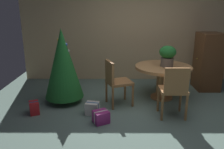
# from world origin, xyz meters

# --- Properties ---
(ground_plane) EXTENTS (6.60, 6.60, 0.00)m
(ground_plane) POSITION_xyz_m (0.00, 0.00, 0.00)
(ground_plane) COLOR slate
(back_wall_panel) EXTENTS (6.00, 0.10, 2.60)m
(back_wall_panel) POSITION_xyz_m (0.00, 2.20, 1.30)
(back_wall_panel) COLOR tan
(back_wall_panel) RESTS_ON ground_plane
(round_dining_table) EXTENTS (1.17, 1.17, 0.71)m
(round_dining_table) POSITION_xyz_m (0.41, 0.81, 0.54)
(round_dining_table) COLOR #B27F4C
(round_dining_table) RESTS_ON ground_plane
(flower_vase) EXTENTS (0.34, 0.34, 0.43)m
(flower_vase) POSITION_xyz_m (0.47, 0.78, 0.96)
(flower_vase) COLOR #665B51
(flower_vase) RESTS_ON round_dining_table
(wooden_chair_near) EXTENTS (0.46, 0.41, 0.94)m
(wooden_chair_near) POSITION_xyz_m (0.41, -0.10, 0.54)
(wooden_chair_near) COLOR #9E6B3D
(wooden_chair_near) RESTS_ON ground_plane
(wooden_chair_left) EXTENTS (0.58, 0.56, 0.90)m
(wooden_chair_left) POSITION_xyz_m (-0.59, 0.45, 0.51)
(wooden_chair_left) COLOR #9E6B3D
(wooden_chair_left) RESTS_ON ground_plane
(holiday_tree) EXTENTS (0.78, 0.78, 1.51)m
(holiday_tree) POSITION_xyz_m (-1.64, 0.60, 0.81)
(holiday_tree) COLOR brown
(holiday_tree) RESTS_ON ground_plane
(gift_box_cream) EXTENTS (0.26, 0.23, 0.23)m
(gift_box_cream) POSITION_xyz_m (-1.02, 0.01, 0.11)
(gift_box_cream) COLOR silver
(gift_box_cream) RESTS_ON ground_plane
(gift_box_red) EXTENTS (0.24, 0.27, 0.23)m
(gift_box_red) POSITION_xyz_m (-2.09, 0.04, 0.11)
(gift_box_red) COLOR red
(gift_box_red) RESTS_ON ground_plane
(gift_box_purple) EXTENTS (0.32, 0.31, 0.21)m
(gift_box_purple) POSITION_xyz_m (-0.84, -0.30, 0.10)
(gift_box_purple) COLOR #9E287A
(gift_box_purple) RESTS_ON ground_plane
(wooden_cabinet) EXTENTS (0.53, 0.61, 1.33)m
(wooden_cabinet) POSITION_xyz_m (1.58, 1.42, 0.66)
(wooden_cabinet) COLOR brown
(wooden_cabinet) RESTS_ON ground_plane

